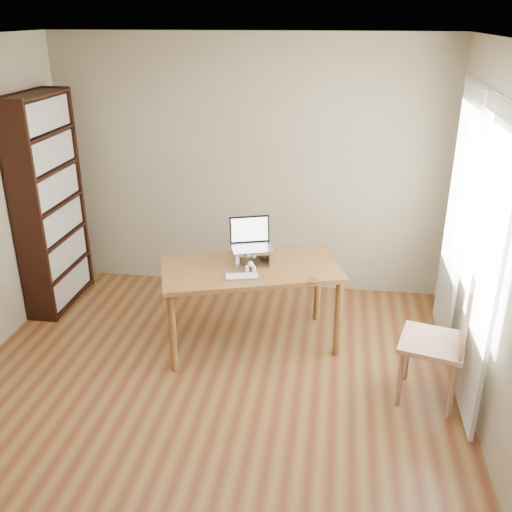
{
  "coord_description": "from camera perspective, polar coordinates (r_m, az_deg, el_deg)",
  "views": [
    {
      "loc": [
        0.92,
        -3.36,
        2.76
      ],
      "look_at": [
        0.27,
        1.0,
        0.86
      ],
      "focal_mm": 40.0,
      "sensor_mm": 36.0,
      "label": 1
    }
  ],
  "objects": [
    {
      "name": "cat",
      "position": [
        4.95,
        -0.57,
        0.19
      ],
      "size": [
        0.26,
        0.49,
        0.17
      ],
      "rotation": [
        0.0,
        0.0,
        0.22
      ],
      "color": "#474138",
      "rests_on": "desk"
    },
    {
      "name": "room",
      "position": [
        3.78,
        -5.8,
        0.45
      ],
      "size": [
        4.04,
        4.54,
        2.64
      ],
      "color": "#562816",
      "rests_on": "ground"
    },
    {
      "name": "desk",
      "position": [
        4.91,
        -0.52,
        -2.03
      ],
      "size": [
        1.68,
        1.19,
        0.75
      ],
      "rotation": [
        0.0,
        0.0,
        0.32
      ],
      "color": "brown",
      "rests_on": "ground"
    },
    {
      "name": "laptop_stand",
      "position": [
        4.91,
        -0.39,
        0.16
      ],
      "size": [
        0.32,
        0.25,
        0.13
      ],
      "rotation": [
        0.0,
        0.0,
        0.32
      ],
      "color": "silver",
      "rests_on": "desk"
    },
    {
      "name": "keyboard",
      "position": [
        4.68,
        -1.4,
        -2.06
      ],
      "size": [
        0.31,
        0.19,
        0.02
      ],
      "rotation": [
        0.0,
        0.0,
        0.24
      ],
      "color": "silver",
      "rests_on": "desk"
    },
    {
      "name": "bookshelf",
      "position": [
        5.89,
        -19.95,
        4.94
      ],
      "size": [
        0.3,
        0.9,
        2.1
      ],
      "color": "black",
      "rests_on": "ground"
    },
    {
      "name": "chair",
      "position": [
        4.46,
        18.42,
        -7.5
      ],
      "size": [
        0.56,
        0.56,
        1.04
      ],
      "rotation": [
        0.0,
        0.0,
        -0.25
      ],
      "color": "tan",
      "rests_on": "ground"
    },
    {
      "name": "curtains",
      "position": [
        4.57,
        20.54,
        1.35
      ],
      "size": [
        0.03,
        1.9,
        2.25
      ],
      "color": "white",
      "rests_on": "ground"
    },
    {
      "name": "coaster",
      "position": [
        4.64,
        5.73,
        -2.5
      ],
      "size": [
        0.09,
        0.09,
        0.01
      ],
      "primitive_type": "cylinder",
      "color": "brown",
      "rests_on": "desk"
    },
    {
      "name": "laptop",
      "position": [
        4.93,
        -0.28,
        1.63
      ],
      "size": [
        0.41,
        0.39,
        0.25
      ],
      "rotation": [
        0.0,
        0.0,
        0.32
      ],
      "color": "silver",
      "rests_on": "laptop_stand"
    }
  ]
}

